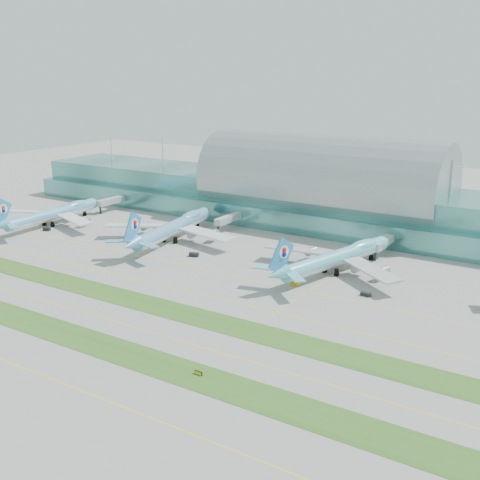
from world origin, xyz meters
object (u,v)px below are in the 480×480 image
Objects in this scene: airliner_a at (54,213)px; airliner_c at (338,257)px; terminal at (322,195)px; airliner_b at (174,227)px; taxiway_sign_east at (198,373)px.

airliner_a is 145.72m from airliner_c.
terminal reaches higher than airliner_c.
terminal is at bearing 47.10° from airliner_b.
airliner_a is 0.98× the size of airliner_c.
taxiway_sign_east is at bearing -75.51° from terminal.
airliner_a is 0.93× the size of airliner_b.
terminal is 4.67× the size of airliner_b.
airliner_c is 28.95× the size of taxiway_sign_east.
airliner_c is at bearing -10.34° from airliner_b.
airliner_c is (36.94, -64.10, -8.28)m from terminal.
airliner_b is at bearing 135.06° from taxiway_sign_east.
airliner_a is at bearing 154.38° from taxiway_sign_east.
airliner_c reaches higher than airliner_a.
airliner_a reaches higher than taxiway_sign_east.
terminal is 5.04× the size of airliner_a.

